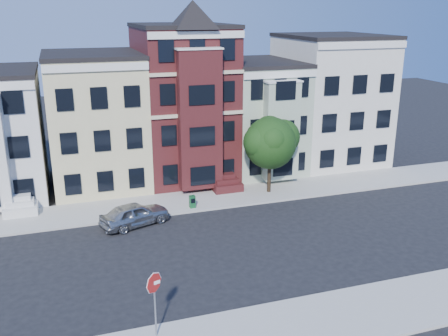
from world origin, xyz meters
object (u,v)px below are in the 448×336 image
object	(u,v)px
street_tree	(270,146)
stop_sign	(155,301)
parked_car	(135,214)
newspaper_box	(192,202)

from	to	relation	value
street_tree	stop_sign	distance (m)	18.70
stop_sign	parked_car	bearing A→B (deg)	68.63
street_tree	newspaper_box	world-z (taller)	street_tree
stop_sign	newspaper_box	bearing A→B (deg)	52.09
parked_car	street_tree	bearing A→B (deg)	-94.40
street_tree	stop_sign	bearing A→B (deg)	-128.03
newspaper_box	stop_sign	size ratio (longest dim) A/B	0.26
newspaper_box	stop_sign	bearing A→B (deg)	-113.19
parked_car	stop_sign	bearing A→B (deg)	156.87
street_tree	parked_car	size ratio (longest dim) A/B	1.57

